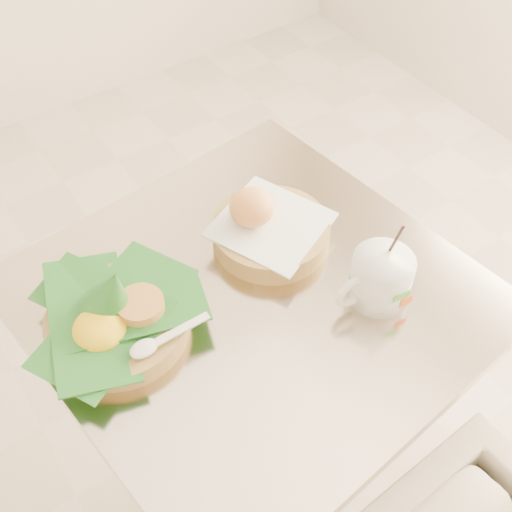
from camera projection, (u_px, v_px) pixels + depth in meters
cafe_table at (254, 363)px, 1.26m from camera, size 0.77×0.77×0.75m
rice_basket at (116, 317)px, 1.02m from camera, size 0.29×0.29×0.14m
bread_basket at (268, 228)px, 1.16m from camera, size 0.24×0.24×0.11m
coffee_mug at (380, 278)px, 1.06m from camera, size 0.14×0.11×0.18m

